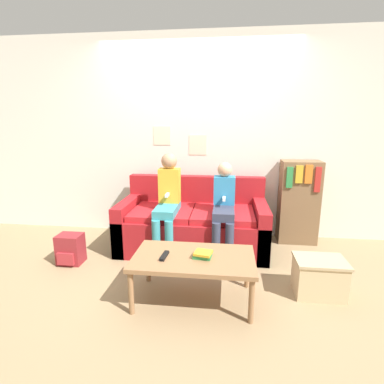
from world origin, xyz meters
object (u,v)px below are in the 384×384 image
coffee_table (194,261)px  bookshelf (299,202)px  person_left (168,199)px  tv_remote (164,256)px  backpack (70,249)px  couch (193,225)px  person_right (224,205)px  storage_box (319,277)px

coffee_table → bookshelf: 1.87m
person_left → tv_remote: person_left is taller
bookshelf → backpack: size_ratio=3.22×
person_left → backpack: size_ratio=3.58×
coffee_table → tv_remote: tv_remote is taller
couch → bookshelf: bearing=14.6°
bookshelf → person_left: bearing=-161.3°
person_left → bookshelf: 1.66m
person_right → tv_remote: size_ratio=6.17×
coffee_table → storage_box: size_ratio=2.35×
person_left → bookshelf: person_left is taller
tv_remote → storage_box: 1.38m
storage_box → backpack: (-2.50, 0.31, -0.01)m
person_right → tv_remote: person_right is taller
tv_remote → coffee_table: bearing=14.1°
storage_box → couch: bearing=143.5°
coffee_table → person_left: 1.05m
coffee_table → tv_remote: (-0.24, -0.04, 0.05)m
coffee_table → person_right: size_ratio=0.96×
couch → bookshelf: size_ratio=1.66×
bookshelf → backpack: bookshelf is taller
person_right → coffee_table: bearing=-104.4°
couch → person_left: bearing=-144.5°
person_left → backpack: person_left is taller
storage_box → person_right: bearing=141.0°
couch → person_right: size_ratio=1.63×
bookshelf → backpack: bearing=-160.0°
person_right → bookshelf: 1.08m
storage_box → backpack: storage_box is taller
tv_remote → bookshelf: bearing=51.0°
backpack → storage_box: bearing=-7.1°
couch → person_left: (-0.27, -0.19, 0.37)m
bookshelf → tv_remote: bearing=-133.1°
person_left → bookshelf: bearing=18.7°
backpack → coffee_table: bearing=-20.4°
tv_remote → bookshelf: 2.06m
couch → storage_box: bearing=-36.5°
backpack → tv_remote: bearing=-25.9°
person_right → bookshelf: bearing=30.5°
coffee_table → backpack: (-1.41, 0.52, -0.20)m
person_right → storage_box: (0.86, -0.70, -0.43)m
storage_box → bookshelf: bearing=86.9°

